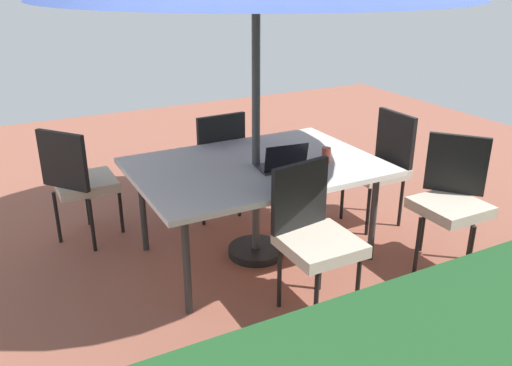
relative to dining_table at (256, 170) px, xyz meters
name	(u,v)px	position (x,y,z in m)	size (l,w,h in m)	color
ground_plane	(256,255)	(0.00, 0.00, -0.72)	(10.00, 10.00, 0.02)	#935442
dining_table	(256,170)	(0.00, 0.00, 0.00)	(1.80, 1.26, 0.76)	silver
chair_north	(314,232)	(0.00, 0.79, -0.16)	(0.48, 0.49, 0.98)	beige
chair_south	(215,158)	(-0.01, -0.81, -0.16)	(0.46, 0.47, 0.98)	beige
chair_southeast	(79,179)	(1.14, -0.86, -0.16)	(0.58, 0.58, 0.98)	beige
chair_northwest	(452,196)	(-1.22, 0.78, -0.16)	(0.59, 0.58, 0.98)	beige
chair_west	(380,163)	(-1.23, -0.04, -0.16)	(0.46, 0.46, 0.98)	beige
laptop	(282,164)	(-0.11, 0.20, 0.10)	(0.35, 0.28, 0.21)	#2D2D33
cup	(326,155)	(-0.48, 0.21, 0.11)	(0.07, 0.07, 0.11)	#CC4C33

